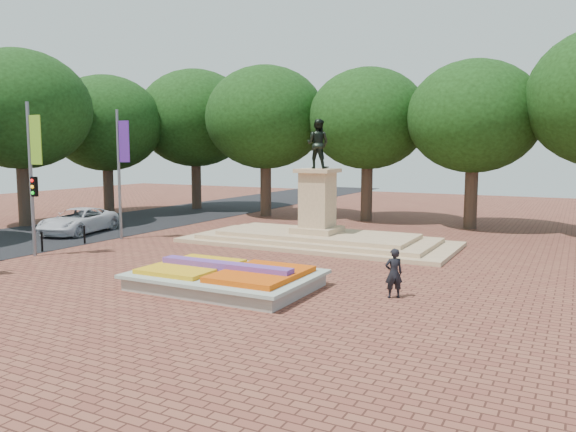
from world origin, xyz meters
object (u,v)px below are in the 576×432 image
object	(u,v)px
van	(78,221)
pedestrian	(394,273)
flower_bed	(226,277)
monument	(317,227)

from	to	relation	value
van	pedestrian	xyz separation A→B (m)	(20.59, -5.47, 0.09)
van	flower_bed	bearing A→B (deg)	-37.19
monument	van	size ratio (longest dim) A/B	2.64
van	pedestrian	distance (m)	21.30
monument	pedestrian	bearing A→B (deg)	-52.10
monument	van	xyz separation A→B (m)	(-13.92, -3.10, -0.14)
flower_bed	monument	distance (m)	10.07
monument	pedestrian	size ratio (longest dim) A/B	8.46
flower_bed	van	size ratio (longest dim) A/B	1.19
pedestrian	monument	bearing A→B (deg)	-87.67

